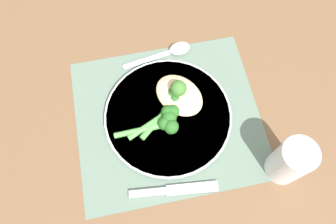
{
  "coord_description": "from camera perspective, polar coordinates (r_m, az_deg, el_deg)",
  "views": [
    {
      "loc": [
        0.05,
        0.25,
        0.64
      ],
      "look_at": [
        0.0,
        0.0,
        0.03
      ],
      "focal_mm": 35.0,
      "sensor_mm": 36.0,
      "label": 1
    }
  ],
  "objects": [
    {
      "name": "ground_plane",
      "position": [
        0.69,
        0.0,
        -1.05
      ],
      "size": [
        3.0,
        3.0,
        0.0
      ],
      "primitive_type": "plane",
      "color": "brown"
    },
    {
      "name": "placemat",
      "position": [
        0.69,
        0.0,
        -0.99
      ],
      "size": [
        0.38,
        0.34,
        0.0
      ],
      "color": "slate",
      "rests_on": "ground_plane"
    },
    {
      "name": "plate",
      "position": [
        0.68,
        0.0,
        -0.67
      ],
      "size": [
        0.26,
        0.26,
        0.01
      ],
      "color": "silver",
      "rests_on": "placemat"
    },
    {
      "name": "chicken_fillet",
      "position": [
        0.68,
        1.97,
        2.94
      ],
      "size": [
        0.13,
        0.14,
        0.02
      ],
      "rotation": [
        0.0,
        0.0,
        5.31
      ],
      "color": "#DBBC89",
      "rests_on": "plate"
    },
    {
      "name": "pesto_dollop_primary",
      "position": [
        0.66,
        1.83,
        4.15
      ],
      "size": [
        0.03,
        0.03,
        0.03
      ],
      "color": "#3D702D",
      "rests_on": "chicken_fillet"
    },
    {
      "name": "broccoli_stalk_rear",
      "position": [
        0.67,
        0.65,
        1.78
      ],
      "size": [
        0.11,
        0.1,
        0.03
      ],
      "rotation": [
        0.0,
        0.0,
        8.55
      ],
      "color": "#51A847",
      "rests_on": "plate"
    },
    {
      "name": "broccoli_stalk_front",
      "position": [
        0.66,
        -0.47,
        -0.46
      ],
      "size": [
        0.11,
        0.06,
        0.03
      ],
      "rotation": [
        0.0,
        0.0,
        8.28
      ],
      "color": "#51A847",
      "rests_on": "plate"
    },
    {
      "name": "broccoli_stalk_right",
      "position": [
        0.65,
        -0.85,
        -2.08
      ],
      "size": [
        0.13,
        0.05,
        0.03
      ],
      "rotation": [
        0.0,
        0.0,
        7.88
      ],
      "color": "#51A847",
      "rests_on": "plate"
    },
    {
      "name": "knife",
      "position": [
        0.65,
        0.76,
        -13.48
      ],
      "size": [
        0.17,
        0.03,
        0.01
      ],
      "rotation": [
        0.0,
        0.0,
        1.47
      ],
      "color": "silver",
      "rests_on": "placemat"
    },
    {
      "name": "spoon",
      "position": [
        0.76,
        0.8,
        10.61
      ],
      "size": [
        0.16,
        0.05,
        0.01
      ],
      "rotation": [
        0.0,
        0.0,
        1.74
      ],
      "color": "silver",
      "rests_on": "placemat"
    },
    {
      "name": "water_glass",
      "position": [
        0.65,
        20.49,
        -8.06
      ],
      "size": [
        0.07,
        0.07,
        0.11
      ],
      "color": "white",
      "rests_on": "ground_plane"
    }
  ]
}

